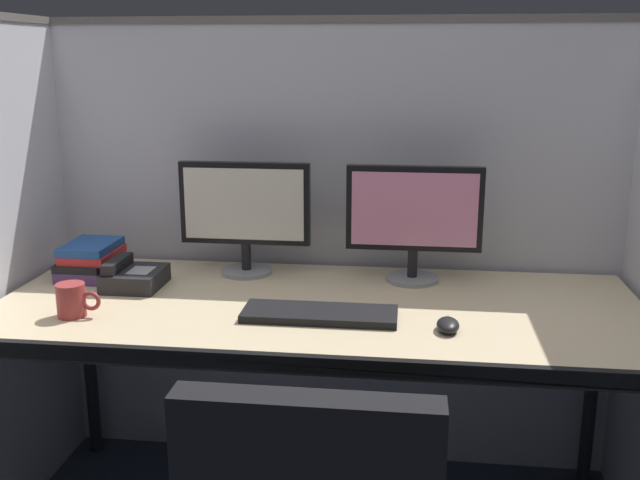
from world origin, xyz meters
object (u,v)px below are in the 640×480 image
object	(u,v)px
coffee_mug	(72,300)
monitor_right	(414,216)
keyboard_main	(320,314)
book_stack	(90,260)
desk_phone	(133,277)
desk	(317,321)
monitor_left	(245,210)
computer_mouse	(448,325)

from	to	relation	value
coffee_mug	monitor_right	bearing A→B (deg)	25.55
keyboard_main	monitor_right	bearing A→B (deg)	55.90
book_stack	coffee_mug	xyz separation A→B (m)	(0.11, -0.37, -0.01)
book_stack	desk_phone	bearing A→B (deg)	-27.23
desk	monitor_left	xyz separation A→B (m)	(-0.28, 0.28, 0.27)
keyboard_main	computer_mouse	size ratio (longest dim) A/B	4.48
desk	coffee_mug	bearing A→B (deg)	-164.83
monitor_right	keyboard_main	size ratio (longest dim) A/B	1.00
desk_phone	coffee_mug	size ratio (longest dim) A/B	1.51
monitor_left	computer_mouse	size ratio (longest dim) A/B	4.48
monitor_right	keyboard_main	distance (m)	0.50
monitor_left	book_stack	size ratio (longest dim) A/B	1.94
keyboard_main	desk_phone	bearing A→B (deg)	161.81
keyboard_main	desk	bearing A→B (deg)	100.89
desk_phone	monitor_right	bearing A→B (deg)	11.19
desk	desk_phone	size ratio (longest dim) A/B	10.00
monitor_right	computer_mouse	world-z (taller)	monitor_right
monitor_left	desk_phone	bearing A→B (deg)	-149.74
monitor_left	monitor_right	xyz separation A→B (m)	(0.55, -0.01, 0.00)
desk_phone	coffee_mug	distance (m)	0.29
monitor_left	coffee_mug	size ratio (longest dim) A/B	3.41
desk_phone	coffee_mug	bearing A→B (deg)	-103.88
desk_phone	coffee_mug	world-z (taller)	coffee_mug
monitor_right	book_stack	xyz separation A→B (m)	(-1.05, -0.08, -0.16)
monitor_right	book_stack	size ratio (longest dim) A/B	1.94
monitor_left	keyboard_main	xyz separation A→B (m)	(0.30, -0.39, -0.20)
monitor_right	book_stack	bearing A→B (deg)	-175.74
desk	keyboard_main	distance (m)	0.12
computer_mouse	coffee_mug	size ratio (longest dim) A/B	0.76
monitor_left	keyboard_main	distance (m)	0.53
desk_phone	desk	bearing A→B (deg)	-9.18
desk	monitor_right	size ratio (longest dim) A/B	4.42
monitor_left	computer_mouse	world-z (taller)	monitor_left
monitor_right	desk_phone	size ratio (longest dim) A/B	2.26
keyboard_main	computer_mouse	bearing A→B (deg)	-9.52
computer_mouse	monitor_right	bearing A→B (deg)	102.33
book_stack	keyboard_main	bearing A→B (deg)	-20.36
monitor_right	desk_phone	distance (m)	0.91
book_stack	monitor_right	bearing A→B (deg)	4.26
monitor_left	book_stack	xyz separation A→B (m)	(-0.50, -0.09, -0.16)
monitor_left	monitor_right	world-z (taller)	same
desk	coffee_mug	world-z (taller)	coffee_mug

